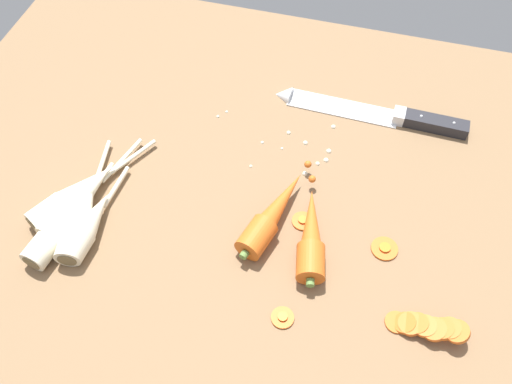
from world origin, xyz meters
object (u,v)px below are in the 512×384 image
(whole_carrot_second, at_px, (311,236))
(parsnip_mid_right, at_px, (59,227))
(carrot_slice_stray_near, at_px, (283,317))
(whole_carrot, at_px, (272,215))
(parsnip_mid_left, at_px, (79,202))
(parsnip_front, at_px, (82,216))
(parsnip_back, at_px, (75,194))
(carrot_slice_stray_mid, at_px, (303,220))
(carrot_slice_stray_far, at_px, (385,248))
(parsnip_outer, at_px, (89,225))
(carrot_slice_stack, at_px, (426,326))
(chefs_knife, at_px, (366,111))

(whole_carrot_second, height_order, parsnip_mid_right, whole_carrot_second)
(carrot_slice_stray_near, bearing_deg, parsnip_mid_right, 173.00)
(whole_carrot, distance_m, parsnip_mid_left, 0.30)
(parsnip_front, relative_size, parsnip_back, 1.06)
(carrot_slice_stray_mid, relative_size, carrot_slice_stray_far, 0.84)
(parsnip_front, bearing_deg, parsnip_outer, -32.91)
(whole_carrot_second, distance_m, carrot_slice_stray_near, 0.13)
(parsnip_back, relative_size, parsnip_outer, 1.21)
(parsnip_back, bearing_deg, parsnip_mid_right, -85.66)
(carrot_slice_stray_far, bearing_deg, carrot_slice_stack, -58.51)
(chefs_knife, height_order, carrot_slice_stray_near, chefs_knife)
(parsnip_front, bearing_deg, whole_carrot_second, 9.37)
(whole_carrot, bearing_deg, carrot_slice_stray_near, -70.54)
(parsnip_front, distance_m, parsnip_mid_right, 0.04)
(whole_carrot, relative_size, parsnip_back, 0.90)
(parsnip_front, xyz_separation_m, carrot_slice_stray_mid, (0.33, 0.09, -0.02))
(chefs_knife, distance_m, carrot_slice_stack, 0.41)
(parsnip_mid_left, height_order, carrot_slice_stray_mid, parsnip_mid_left)
(whole_carrot, bearing_deg, parsnip_front, -164.29)
(whole_carrot_second, bearing_deg, parsnip_back, -176.57)
(parsnip_mid_left, bearing_deg, whole_carrot, 10.56)
(whole_carrot_second, height_order, parsnip_mid_left, whole_carrot_second)
(whole_carrot, relative_size, parsnip_mid_right, 0.96)
(carrot_slice_stray_near, distance_m, carrot_slice_stray_mid, 0.16)
(parsnip_front, bearing_deg, parsnip_mid_left, 124.16)
(parsnip_mid_right, bearing_deg, carrot_slice_stray_mid, 18.64)
(parsnip_back, distance_m, carrot_slice_stack, 0.56)
(whole_carrot_second, bearing_deg, parsnip_outer, -168.30)
(carrot_slice_stray_near, height_order, carrot_slice_stray_mid, same)
(parsnip_front, bearing_deg, carrot_slice_stray_far, 9.50)
(carrot_slice_stack, bearing_deg, carrot_slice_stray_far, 121.49)
(whole_carrot, xyz_separation_m, carrot_slice_stray_far, (0.17, -0.00, -0.02))
(parsnip_front, relative_size, parsnip_outer, 1.27)
(carrot_slice_stack, bearing_deg, parsnip_outer, 177.20)
(whole_carrot, height_order, carrot_slice_stack, whole_carrot)
(chefs_knife, bearing_deg, carrot_slice_stray_far, -75.73)
(whole_carrot, bearing_deg, chefs_knife, 68.44)
(carrot_slice_stray_near, bearing_deg, whole_carrot, 109.46)
(parsnip_back, height_order, carrot_slice_stray_far, parsnip_back)
(whole_carrot, height_order, parsnip_mid_left, whole_carrot)
(chefs_knife, height_order, whole_carrot, whole_carrot)
(chefs_knife, xyz_separation_m, parsnip_mid_left, (-0.40, -0.32, 0.01))
(carrot_slice_stack, bearing_deg, carrot_slice_stray_near, -169.81)
(carrot_slice_stack, height_order, carrot_slice_stray_near, carrot_slice_stack)
(whole_carrot, distance_m, carrot_slice_stray_near, 0.16)
(parsnip_mid_right, distance_m, parsnip_outer, 0.04)
(carrot_slice_stray_near, bearing_deg, carrot_slice_stray_mid, 92.47)
(parsnip_mid_right, bearing_deg, carrot_slice_stack, -1.00)
(whole_carrot, bearing_deg, parsnip_back, -171.83)
(parsnip_mid_left, xyz_separation_m, carrot_slice_stack, (0.54, -0.06, -0.01))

